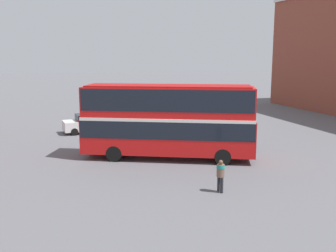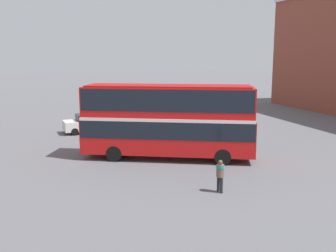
{
  "view_description": "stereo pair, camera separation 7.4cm",
  "coord_description": "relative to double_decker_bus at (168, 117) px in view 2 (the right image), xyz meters",
  "views": [
    {
      "loc": [
        -6.82,
        -24.43,
        6.77
      ],
      "look_at": [
        0.72,
        -0.61,
        2.16
      ],
      "focal_mm": 42.0,
      "sensor_mm": 36.0,
      "label": 1
    },
    {
      "loc": [
        -6.75,
        -24.45,
        6.77
      ],
      "look_at": [
        0.72,
        -0.61,
        2.16
      ],
      "focal_mm": 42.0,
      "sensor_mm": 36.0,
      "label": 2
    }
  ],
  "objects": [
    {
      "name": "parked_car_kerb_near",
      "position": [
        -4.11,
        10.35,
        -1.94
      ],
      "size": [
        4.13,
        2.23,
        1.62
      ],
      "rotation": [
        0.0,
        0.0,
        3.24
      ],
      "color": "silver",
      "rests_on": "ground_plane"
    },
    {
      "name": "double_decker_bus",
      "position": [
        0.0,
        0.0,
        0.0
      ],
      "size": [
        11.13,
        6.9,
        4.81
      ],
      "rotation": [
        0.0,
        0.0,
        -0.43
      ],
      "color": "red",
      "rests_on": "ground_plane"
    },
    {
      "name": "pedestrian_foreground",
      "position": [
        0.54,
        -6.89,
        -1.74
      ],
      "size": [
        0.48,
        0.48,
        1.65
      ],
      "rotation": [
        0.0,
        0.0,
        3.36
      ],
      "color": "#232328",
      "rests_on": "ground_plane"
    },
    {
      "name": "ground_plane",
      "position": [
        -0.72,
        0.61,
        -2.75
      ],
      "size": [
        240.0,
        240.0,
        0.0
      ],
      "primitive_type": "plane",
      "color": "#5B5B60"
    }
  ]
}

